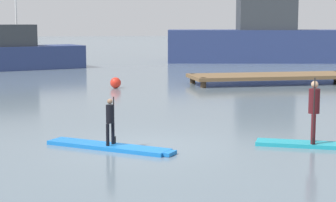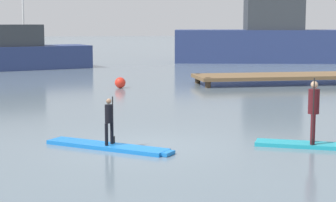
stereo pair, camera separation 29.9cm
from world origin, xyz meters
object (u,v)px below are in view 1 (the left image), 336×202
object	(u,v)px
paddleboard_near	(110,147)
paddler_child_solo	(110,119)
paddleboard_far	(326,145)
fishing_boat_white_large	(260,37)
mooring_buoy_near	(116,83)
motor_boat_small_navy	(12,53)
paddler_adult	(314,107)

from	to	relation	value
paddleboard_near	paddler_child_solo	xyz separation A→B (m)	(0.01, 0.00, 0.72)
paddler_child_solo	paddleboard_far	distance (m)	5.58
fishing_boat_white_large	mooring_buoy_near	bearing A→B (deg)	-128.65
fishing_boat_white_large	motor_boat_small_navy	distance (m)	19.60
paddler_child_solo	mooring_buoy_near	xyz separation A→B (m)	(1.63, 13.76, -0.50)
fishing_boat_white_large	mooring_buoy_near	world-z (taller)	fishing_boat_white_large
paddler_adult	motor_boat_small_navy	world-z (taller)	motor_boat_small_navy
paddleboard_far	paddler_adult	bearing A→B (deg)	155.78
paddleboard_near	motor_boat_small_navy	world-z (taller)	motor_boat_small_navy
paddleboard_near	mooring_buoy_near	bearing A→B (deg)	83.20
paddler_child_solo	mooring_buoy_near	world-z (taller)	paddler_child_solo
paddler_adult	mooring_buoy_near	size ratio (longest dim) A/B	3.24
paddleboard_far	motor_boat_small_navy	world-z (taller)	motor_boat_small_navy
fishing_boat_white_large	motor_boat_small_navy	world-z (taller)	fishing_boat_white_large
paddleboard_near	mooring_buoy_near	size ratio (longest dim) A/B	5.92
paddler_child_solo	paddler_adult	world-z (taller)	paddler_adult
paddleboard_near	motor_boat_small_navy	distance (m)	26.85
paddleboard_near	mooring_buoy_near	world-z (taller)	mooring_buoy_near
mooring_buoy_near	paddleboard_far	bearing A→B (deg)	-75.35
mooring_buoy_near	fishing_boat_white_large	bearing A→B (deg)	51.35
paddleboard_near	mooring_buoy_near	distance (m)	13.87
paddleboard_far	motor_boat_small_navy	bearing A→B (deg)	109.06
paddler_child_solo	paddleboard_far	bearing A→B (deg)	-9.36
paddler_child_solo	mooring_buoy_near	size ratio (longest dim) A/B	2.30
paddler_child_solo	fishing_boat_white_large	world-z (taller)	fishing_boat_white_large
paddleboard_far	paddler_adult	size ratio (longest dim) A/B	2.03
paddleboard_near	motor_boat_small_navy	xyz separation A→B (m)	(-4.00, 26.53, 1.07)
paddleboard_far	fishing_boat_white_large	world-z (taller)	fishing_boat_white_large
paddler_adult	mooring_buoy_near	distance (m)	14.97
motor_boat_small_navy	paddler_adult	bearing A→B (deg)	-71.42
paddler_adult	fishing_boat_white_large	world-z (taller)	fishing_boat_white_large
paddler_adult	motor_boat_small_navy	size ratio (longest dim) A/B	0.17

